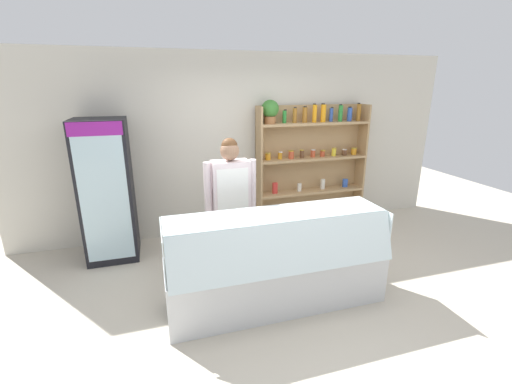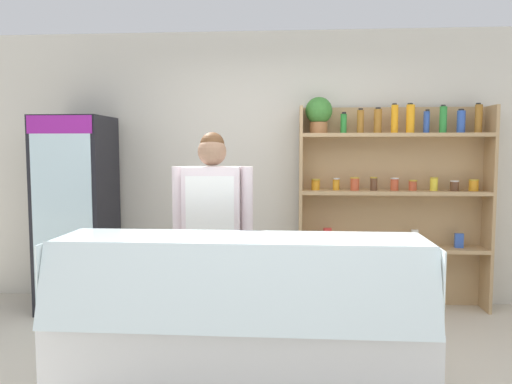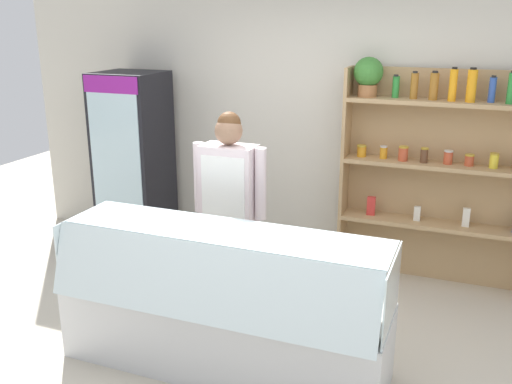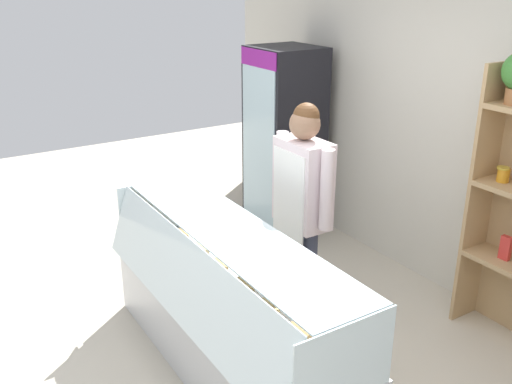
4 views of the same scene
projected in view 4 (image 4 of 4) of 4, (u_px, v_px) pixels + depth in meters
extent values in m
plane|color=beige|center=(256.00, 383.00, 3.70)|extent=(12.00, 12.00, 0.00)
cube|color=beige|center=(488.00, 137.00, 4.23)|extent=(6.80, 0.10, 2.70)
cube|color=black|center=(284.00, 141.00, 5.69)|extent=(0.63, 0.61, 1.85)
cube|color=silver|center=(258.00, 146.00, 5.53)|extent=(0.55, 0.01, 1.65)
cube|color=#8C1E8C|center=(258.00, 59.00, 5.23)|extent=(0.59, 0.01, 0.16)
cylinder|color=purple|center=(255.00, 195.00, 5.91)|extent=(0.06, 0.06, 0.17)
cylinder|color=#9E6623|center=(264.00, 200.00, 5.77)|extent=(0.06, 0.06, 0.18)
cylinder|color=#9E6623|center=(273.00, 207.00, 5.64)|extent=(0.05, 0.05, 0.15)
cylinder|color=silver|center=(255.00, 150.00, 5.73)|extent=(0.06, 0.06, 0.19)
cylinder|color=silver|center=(264.00, 155.00, 5.60)|extent=(0.05, 0.05, 0.17)
cylinder|color=red|center=(274.00, 159.00, 5.47)|extent=(0.07, 0.07, 0.18)
cylinder|color=silver|center=(253.00, 102.00, 5.58)|extent=(0.06, 0.06, 0.20)
cylinder|color=silver|center=(261.00, 104.00, 5.48)|extent=(0.05, 0.05, 0.19)
cylinder|color=#9E6623|center=(268.00, 108.00, 5.38)|extent=(0.06, 0.06, 0.18)
cylinder|color=purple|center=(275.00, 110.00, 5.28)|extent=(0.06, 0.06, 0.18)
cube|color=tan|center=(480.00, 199.00, 4.10)|extent=(0.03, 0.28, 1.94)
cylinder|color=orange|center=(503.00, 175.00, 3.91)|extent=(0.08, 0.08, 0.10)
cylinder|color=gold|center=(503.00, 168.00, 3.89)|extent=(0.08, 0.08, 0.01)
cube|color=red|center=(506.00, 248.00, 3.99)|extent=(0.08, 0.04, 0.18)
cube|color=silver|center=(229.00, 335.00, 3.73)|extent=(2.26, 0.65, 0.55)
cube|color=white|center=(228.00, 296.00, 3.62)|extent=(2.20, 0.59, 0.03)
cube|color=silver|center=(183.00, 280.00, 3.40)|extent=(2.22, 0.16, 0.47)
cube|color=silver|center=(234.00, 233.00, 3.49)|extent=(2.22, 0.49, 0.01)
cube|color=silver|center=(157.00, 209.00, 4.43)|extent=(0.01, 0.61, 0.45)
cube|color=silver|center=(345.00, 365.00, 2.67)|extent=(0.01, 0.61, 0.45)
cube|color=tan|center=(178.00, 235.00, 4.37)|extent=(0.16, 0.11, 0.04)
cube|color=white|center=(154.00, 241.00, 4.28)|extent=(0.05, 0.03, 0.02)
cube|color=beige|center=(196.00, 250.00, 4.13)|extent=(0.17, 0.14, 0.05)
cube|color=white|center=(171.00, 257.00, 4.03)|extent=(0.05, 0.03, 0.02)
cube|color=tan|center=(216.00, 267.00, 3.89)|extent=(0.16, 0.10, 0.06)
cube|color=white|center=(190.00, 275.00, 3.79)|extent=(0.05, 0.03, 0.02)
cube|color=tan|center=(239.00, 287.00, 3.65)|extent=(0.16, 0.14, 0.04)
cube|color=white|center=(212.00, 295.00, 3.55)|extent=(0.05, 0.03, 0.02)
cube|color=tan|center=(264.00, 309.00, 3.41)|extent=(0.16, 0.11, 0.05)
cube|color=white|center=(236.00, 319.00, 3.31)|extent=(0.05, 0.03, 0.02)
cube|color=tan|center=(294.00, 335.00, 3.16)|extent=(0.16, 0.14, 0.05)
cube|color=white|center=(265.00, 346.00, 3.07)|extent=(0.05, 0.03, 0.02)
cube|color=beige|center=(329.00, 364.00, 2.92)|extent=(0.16, 0.11, 0.06)
cube|color=white|center=(299.00, 378.00, 2.83)|extent=(0.05, 0.03, 0.02)
cylinder|color=#C1706B|center=(155.00, 233.00, 4.29)|extent=(0.20, 0.15, 0.14)
cylinder|color=tan|center=(167.00, 246.00, 4.12)|extent=(0.19, 0.12, 0.12)
cylinder|color=white|center=(266.00, 327.00, 3.09)|extent=(0.07, 0.07, 0.21)
cylinder|color=white|center=(277.00, 337.00, 3.02)|extent=(0.07, 0.07, 0.20)
cylinder|color=#383D51|center=(293.00, 265.00, 4.39)|extent=(0.13, 0.13, 0.77)
cylinder|color=#383D51|center=(308.00, 275.00, 4.24)|extent=(0.13, 0.13, 0.77)
cube|color=silver|center=(303.00, 183.00, 4.06)|extent=(0.43, 0.24, 0.64)
cube|color=white|center=(288.00, 230.00, 4.12)|extent=(0.36, 0.01, 1.19)
cylinder|color=silver|center=(282.00, 169.00, 4.26)|extent=(0.09, 0.09, 0.57)
cylinder|color=silver|center=(327.00, 190.00, 3.84)|extent=(0.09, 0.09, 0.57)
sphere|color=#8C664C|center=(305.00, 124.00, 3.91)|extent=(0.22, 0.22, 0.22)
sphere|color=brown|center=(306.00, 116.00, 3.89)|extent=(0.18, 0.18, 0.18)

